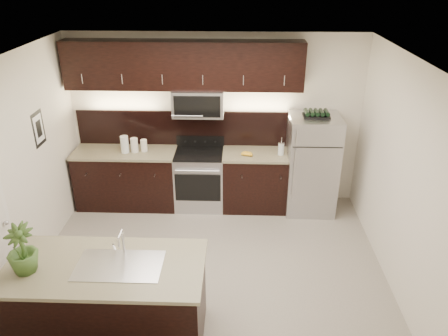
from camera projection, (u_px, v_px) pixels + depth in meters
name	position (u px, v px, depth m)	size (l,w,h in m)	color
ground	(209.00, 271.00, 5.63)	(4.50, 4.50, 0.00)	gray
room_walls	(196.00, 152.00, 4.87)	(4.52, 4.02, 2.71)	silver
counter_run	(187.00, 179.00, 6.96)	(3.51, 0.65, 0.94)	black
upper_fixtures	(186.00, 73.00, 6.37)	(3.49, 0.40, 1.66)	black
island	(110.00, 302.00, 4.46)	(1.96, 0.96, 0.94)	black
sink_faucet	(119.00, 264.00, 4.25)	(0.84, 0.50, 0.28)	silver
refrigerator	(312.00, 165.00, 6.71)	(0.75, 0.68, 1.55)	#B2B2B7
wine_rack	(316.00, 114.00, 6.36)	(0.38, 0.24, 0.09)	black
plant	(21.00, 249.00, 4.08)	(0.28, 0.28, 0.50)	#3B5C25
canisters	(132.00, 145.00, 6.71)	(0.39, 0.17, 0.27)	silver
french_press	(281.00, 148.00, 6.62)	(0.09, 0.09, 0.27)	silver
bananas	(244.00, 153.00, 6.65)	(0.18, 0.14, 0.06)	gold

